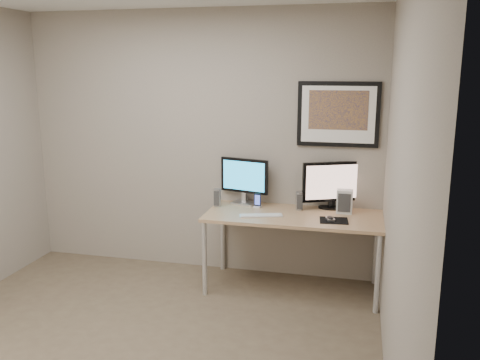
{
  "coord_description": "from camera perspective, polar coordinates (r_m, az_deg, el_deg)",
  "views": [
    {
      "loc": [
        1.56,
        -3.1,
        2.05
      ],
      "look_at": [
        0.56,
        1.1,
        1.08
      ],
      "focal_mm": 38.0,
      "sensor_mm": 36.0,
      "label": 1
    }
  ],
  "objects": [
    {
      "name": "speaker_left",
      "position": [
        4.91,
        -2.57,
        -1.97
      ],
      "size": [
        0.07,
        0.07,
        0.17
      ],
      "primitive_type": "cylinder",
      "rotation": [
        0.0,
        0.0,
        0.05
      ],
      "color": "#A4A4A9",
      "rests_on": "desk"
    },
    {
      "name": "keyboard",
      "position": [
        4.6,
        2.38,
        -3.98
      ],
      "size": [
        0.4,
        0.21,
        0.01
      ],
      "primitive_type": "cube",
      "rotation": [
        0.0,
        0.0,
        0.3
      ],
      "color": "silver",
      "rests_on": "desk"
    },
    {
      "name": "monitor_tv",
      "position": [
        4.85,
        10.31,
        -0.45
      ],
      "size": [
        0.54,
        0.26,
        0.45
      ],
      "rotation": [
        0.0,
        0.0,
        0.41
      ],
      "color": "black",
      "rests_on": "desk"
    },
    {
      "name": "mousepad",
      "position": [
        4.54,
        10.49,
        -4.49
      ],
      "size": [
        0.27,
        0.24,
        0.0
      ],
      "primitive_type": "cube",
      "rotation": [
        0.0,
        0.0,
        0.1
      ],
      "color": "black",
      "rests_on": "desk"
    },
    {
      "name": "fan_unit",
      "position": [
        4.77,
        11.66,
        -2.37
      ],
      "size": [
        0.14,
        0.11,
        0.22
      ],
      "primitive_type": "cube",
      "rotation": [
        0.0,
        0.0,
        -0.01
      ],
      "color": "silver",
      "rests_on": "desk"
    },
    {
      "name": "floor",
      "position": [
        4.03,
        -12.03,
        -18.25
      ],
      "size": [
        3.6,
        3.6,
        0.0
      ],
      "primitive_type": "plane",
      "color": "brown",
      "rests_on": "ground"
    },
    {
      "name": "mouse",
      "position": [
        4.54,
        10.09,
        -4.23
      ],
      "size": [
        0.09,
        0.11,
        0.03
      ],
      "primitive_type": "ellipsoid",
      "rotation": [
        0.0,
        0.0,
        0.31
      ],
      "color": "black",
      "rests_on": "mousepad"
    },
    {
      "name": "desk",
      "position": [
        4.69,
        6.0,
        -4.63
      ],
      "size": [
        1.6,
        0.7,
        0.73
      ],
      "color": "#9E724C",
      "rests_on": "floor"
    },
    {
      "name": "phone_dock",
      "position": [
        4.86,
        1.99,
        -2.32
      ],
      "size": [
        0.07,
        0.07,
        0.14
      ],
      "primitive_type": "cube",
      "rotation": [
        0.0,
        0.0,
        -0.13
      ],
      "color": "black",
      "rests_on": "desk"
    },
    {
      "name": "speaker_right",
      "position": [
        4.81,
        6.68,
        -2.36
      ],
      "size": [
        0.08,
        0.08,
        0.17
      ],
      "primitive_type": "cylinder",
      "rotation": [
        0.0,
        0.0,
        0.21
      ],
      "color": "#A4A4A9",
      "rests_on": "desk"
    },
    {
      "name": "room",
      "position": [
        3.9,
        -10.3,
        6.43
      ],
      "size": [
        3.6,
        3.6,
        3.6
      ],
      "color": "white",
      "rests_on": "ground"
    },
    {
      "name": "monitor_large",
      "position": [
        4.95,
        0.49,
        0.12
      ],
      "size": [
        0.49,
        0.21,
        0.45
      ],
      "rotation": [
        0.0,
        0.0,
        -0.23
      ],
      "color": "#A4A4A9",
      "rests_on": "desk"
    },
    {
      "name": "framed_art",
      "position": [
        4.81,
        10.96,
        7.26
      ],
      "size": [
        0.75,
        0.04,
        0.6
      ],
      "color": "black",
      "rests_on": "room"
    }
  ]
}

